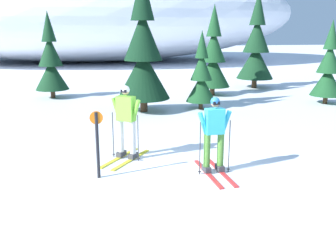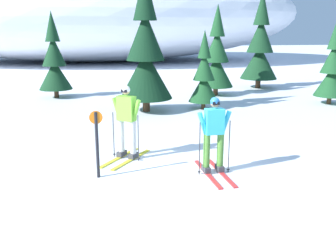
{
  "view_description": "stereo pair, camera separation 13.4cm",
  "coord_description": "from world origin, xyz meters",
  "px_view_note": "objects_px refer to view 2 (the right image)",
  "views": [
    {
      "loc": [
        -1.9,
        -8.08,
        3.17
      ],
      "look_at": [
        -0.58,
        0.44,
        0.95
      ],
      "focal_mm": 41.1,
      "sensor_mm": 36.0,
      "label": 1
    },
    {
      "loc": [
        -1.77,
        -8.1,
        3.17
      ],
      "look_at": [
        -0.58,
        0.44,
        0.95
      ],
      "focal_mm": 41.1,
      "sensor_mm": 36.0,
      "label": 2
    }
  ],
  "objects_px": {
    "pine_tree_far_left": "(54,62)",
    "skier_cyan_jacket": "(214,134)",
    "pine_tree_left": "(146,54)",
    "pine_tree_center_left": "(204,77)",
    "pine_tree_center_right": "(217,58)",
    "pine_tree_right": "(260,48)",
    "pine_tree_far_right": "(332,70)",
    "trail_marker_post": "(97,140)",
    "skier_lime_jacket": "(126,120)"
  },
  "relations": [
    {
      "from": "pine_tree_far_left",
      "to": "trail_marker_post",
      "type": "bearing_deg",
      "value": -77.44
    },
    {
      "from": "pine_tree_far_left",
      "to": "skier_cyan_jacket",
      "type": "bearing_deg",
      "value": -64.92
    },
    {
      "from": "skier_lime_jacket",
      "to": "pine_tree_left",
      "type": "relative_size",
      "value": 0.35
    },
    {
      "from": "pine_tree_left",
      "to": "pine_tree_center_left",
      "type": "bearing_deg",
      "value": 3.11
    },
    {
      "from": "pine_tree_center_right",
      "to": "pine_tree_left",
      "type": "bearing_deg",
      "value": -138.38
    },
    {
      "from": "pine_tree_right",
      "to": "pine_tree_far_left",
      "type": "bearing_deg",
      "value": -171.6
    },
    {
      "from": "pine_tree_left",
      "to": "pine_tree_center_left",
      "type": "height_order",
      "value": "pine_tree_left"
    },
    {
      "from": "skier_lime_jacket",
      "to": "pine_tree_center_left",
      "type": "height_order",
      "value": "pine_tree_center_left"
    },
    {
      "from": "pine_tree_left",
      "to": "skier_cyan_jacket",
      "type": "bearing_deg",
      "value": -81.99
    },
    {
      "from": "pine_tree_left",
      "to": "pine_tree_right",
      "type": "height_order",
      "value": "pine_tree_left"
    },
    {
      "from": "skier_lime_jacket",
      "to": "trail_marker_post",
      "type": "distance_m",
      "value": 1.37
    },
    {
      "from": "pine_tree_right",
      "to": "pine_tree_far_right",
      "type": "height_order",
      "value": "pine_tree_right"
    },
    {
      "from": "trail_marker_post",
      "to": "pine_tree_far_right",
      "type": "bearing_deg",
      "value": 36.68
    },
    {
      "from": "pine_tree_left",
      "to": "pine_tree_far_right",
      "type": "height_order",
      "value": "pine_tree_left"
    },
    {
      "from": "trail_marker_post",
      "to": "pine_tree_left",
      "type": "bearing_deg",
      "value": 76.42
    },
    {
      "from": "skier_cyan_jacket",
      "to": "pine_tree_far_left",
      "type": "bearing_deg",
      "value": 115.08
    },
    {
      "from": "skier_lime_jacket",
      "to": "pine_tree_center_right",
      "type": "distance_m",
      "value": 9.78
    },
    {
      "from": "pine_tree_center_left",
      "to": "pine_tree_far_right",
      "type": "xyz_separation_m",
      "value": [
        5.53,
        0.27,
        0.18
      ]
    },
    {
      "from": "pine_tree_center_left",
      "to": "trail_marker_post",
      "type": "xyz_separation_m",
      "value": [
        -3.89,
        -6.75,
        -0.45
      ]
    },
    {
      "from": "skier_cyan_jacket",
      "to": "pine_tree_center_right",
      "type": "relative_size",
      "value": 0.42
    },
    {
      "from": "pine_tree_center_left",
      "to": "pine_tree_center_right",
      "type": "distance_m",
      "value": 3.38
    },
    {
      "from": "pine_tree_left",
      "to": "pine_tree_center_right",
      "type": "distance_m",
      "value": 4.84
    },
    {
      "from": "skier_lime_jacket",
      "to": "pine_tree_far_right",
      "type": "bearing_deg",
      "value": 33.65
    },
    {
      "from": "trail_marker_post",
      "to": "skier_lime_jacket",
      "type": "bearing_deg",
      "value": 60.66
    },
    {
      "from": "skier_lime_jacket",
      "to": "pine_tree_far_right",
      "type": "relative_size",
      "value": 0.52
    },
    {
      "from": "pine_tree_center_right",
      "to": "trail_marker_post",
      "type": "bearing_deg",
      "value": -117.91
    },
    {
      "from": "pine_tree_far_left",
      "to": "pine_tree_center_right",
      "type": "bearing_deg",
      "value": -3.23
    },
    {
      "from": "skier_lime_jacket",
      "to": "pine_tree_far_left",
      "type": "bearing_deg",
      "value": 108.06
    },
    {
      "from": "pine_tree_center_left",
      "to": "skier_cyan_jacket",
      "type": "bearing_deg",
      "value": -101.19
    },
    {
      "from": "pine_tree_far_right",
      "to": "skier_cyan_jacket",
      "type": "bearing_deg",
      "value": -134.18
    },
    {
      "from": "pine_tree_far_left",
      "to": "pine_tree_left",
      "type": "height_order",
      "value": "pine_tree_left"
    },
    {
      "from": "pine_tree_far_left",
      "to": "pine_tree_left",
      "type": "bearing_deg",
      "value": -43.01
    },
    {
      "from": "pine_tree_left",
      "to": "pine_tree_right",
      "type": "xyz_separation_m",
      "value": [
        6.46,
        5.15,
        -0.08
      ]
    },
    {
      "from": "pine_tree_far_left",
      "to": "pine_tree_far_right",
      "type": "relative_size",
      "value": 1.11
    },
    {
      "from": "skier_cyan_jacket",
      "to": "pine_tree_far_right",
      "type": "height_order",
      "value": "pine_tree_far_right"
    },
    {
      "from": "pine_tree_right",
      "to": "pine_tree_far_right",
      "type": "bearing_deg",
      "value": -74.02
    },
    {
      "from": "skier_lime_jacket",
      "to": "pine_tree_far_left",
      "type": "relative_size",
      "value": 0.47
    },
    {
      "from": "pine_tree_center_left",
      "to": "pine_tree_far_right",
      "type": "distance_m",
      "value": 5.54
    },
    {
      "from": "pine_tree_right",
      "to": "pine_tree_center_left",
      "type": "bearing_deg",
      "value": -129.7
    },
    {
      "from": "pine_tree_left",
      "to": "pine_tree_far_right",
      "type": "xyz_separation_m",
      "value": [
        7.82,
        0.39,
        -0.72
      ]
    },
    {
      "from": "pine_tree_left",
      "to": "pine_tree_far_right",
      "type": "bearing_deg",
      "value": 2.89
    },
    {
      "from": "pine_tree_far_left",
      "to": "trail_marker_post",
      "type": "xyz_separation_m",
      "value": [
        2.28,
        -10.25,
        -0.79
      ]
    },
    {
      "from": "skier_lime_jacket",
      "to": "pine_tree_far_right",
      "type": "height_order",
      "value": "pine_tree_far_right"
    },
    {
      "from": "pine_tree_right",
      "to": "trail_marker_post",
      "type": "bearing_deg",
      "value": -124.4
    },
    {
      "from": "pine_tree_center_left",
      "to": "pine_tree_right",
      "type": "height_order",
      "value": "pine_tree_right"
    },
    {
      "from": "pine_tree_center_right",
      "to": "pine_tree_far_left",
      "type": "bearing_deg",
      "value": 176.77
    },
    {
      "from": "skier_cyan_jacket",
      "to": "pine_tree_far_right",
      "type": "bearing_deg",
      "value": 45.82
    },
    {
      "from": "skier_cyan_jacket",
      "to": "pine_tree_left",
      "type": "relative_size",
      "value": 0.34
    },
    {
      "from": "pine_tree_center_left",
      "to": "pine_tree_far_left",
      "type": "bearing_deg",
      "value": 150.46
    },
    {
      "from": "pine_tree_center_right",
      "to": "pine_tree_right",
      "type": "bearing_deg",
      "value": 34.29
    }
  ]
}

